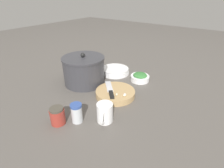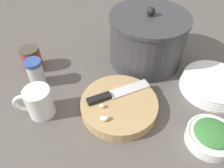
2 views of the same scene
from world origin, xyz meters
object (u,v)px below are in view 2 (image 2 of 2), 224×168
(coffee_mug, at_px, (38,102))
(plate_stack, at_px, (213,84))
(cutting_board, at_px, (119,105))
(herb_bowl, at_px, (211,136))
(honey_jar, at_px, (32,59))
(stock_pot, at_px, (147,39))
(spice_jar, at_px, (36,73))
(garlic_cloves, at_px, (104,115))
(chef_knife, at_px, (115,93))

(coffee_mug, distance_m, plate_stack, 0.54)
(cutting_board, bearing_deg, plate_stack, 36.05)
(herb_bowl, xyz_separation_m, honey_jar, (-0.61, 0.09, 0.01))
(herb_bowl, bearing_deg, stock_pot, 131.50)
(spice_jar, relative_size, plate_stack, 0.46)
(garlic_cloves, distance_m, coffee_mug, 0.19)
(garlic_cloves, bearing_deg, plate_stack, 42.38)
(cutting_board, bearing_deg, stock_pot, 87.24)
(herb_bowl, distance_m, spice_jar, 0.55)
(spice_jar, xyz_separation_m, coffee_mug, (0.08, -0.10, -0.00))
(herb_bowl, distance_m, coffee_mug, 0.48)
(chef_knife, bearing_deg, cutting_board, -0.51)
(coffee_mug, height_order, honey_jar, coffee_mug)
(cutting_board, xyz_separation_m, honey_jar, (-0.35, 0.07, 0.02))
(cutting_board, height_order, plate_stack, plate_stack)
(coffee_mug, bearing_deg, spice_jar, 127.25)
(herb_bowl, height_order, coffee_mug, coffee_mug)
(honey_jar, bearing_deg, chef_knife, -8.80)
(cutting_board, height_order, chef_knife, chef_knife)
(plate_stack, height_order, honey_jar, honey_jar)
(herb_bowl, height_order, honey_jar, honey_jar)
(spice_jar, relative_size, stock_pot, 0.35)
(chef_knife, distance_m, herb_bowl, 0.28)
(garlic_cloves, xyz_separation_m, coffee_mug, (-0.19, -0.03, 0.01))
(cutting_board, xyz_separation_m, spice_jar, (-0.29, 0.01, 0.03))
(coffee_mug, bearing_deg, herb_bowl, 8.71)
(cutting_board, bearing_deg, coffee_mug, -156.61)
(chef_knife, bearing_deg, herb_bowl, 36.77)
(cutting_board, relative_size, honey_jar, 2.75)
(cutting_board, xyz_separation_m, coffee_mug, (-0.21, -0.09, 0.03))
(coffee_mug, height_order, plate_stack, coffee_mug)
(cutting_board, distance_m, garlic_cloves, 0.07)
(cutting_board, height_order, garlic_cloves, garlic_cloves)
(garlic_cloves, bearing_deg, chef_knife, 90.63)
(spice_jar, bearing_deg, garlic_cloves, -15.93)
(plate_stack, bearing_deg, coffee_mug, -149.28)
(chef_knife, relative_size, honey_jar, 1.95)
(spice_jar, distance_m, stock_pot, 0.39)
(honey_jar, bearing_deg, spice_jar, -45.43)
(stock_pot, bearing_deg, honey_jar, -152.83)
(cutting_board, height_order, honey_jar, honey_jar)
(garlic_cloves, relative_size, honey_jar, 0.65)
(cutting_board, relative_size, spice_jar, 2.41)
(chef_knife, bearing_deg, garlic_cloves, -44.23)
(cutting_board, distance_m, plate_stack, 0.32)
(chef_knife, xyz_separation_m, coffee_mug, (-0.19, -0.11, 0.01))
(chef_knife, distance_m, garlic_cloves, 0.09)
(spice_jar, distance_m, coffee_mug, 0.13)
(coffee_mug, bearing_deg, cutting_board, 23.39)
(chef_knife, relative_size, garlic_cloves, 2.98)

